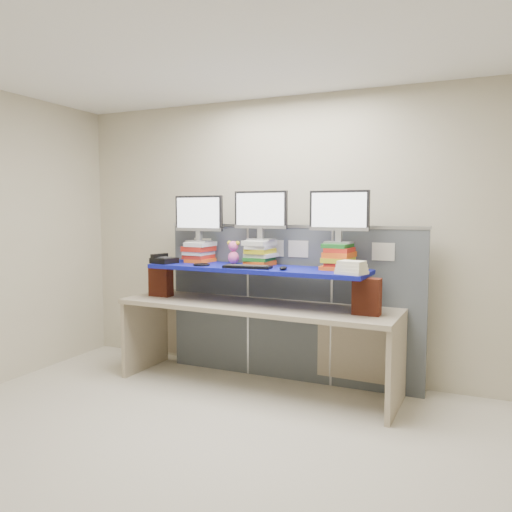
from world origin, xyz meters
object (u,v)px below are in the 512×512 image
at_px(desk, 256,321).
at_px(monitor_right, 339,213).
at_px(monitor_center, 261,212).
at_px(monitor_left, 199,216).
at_px(desk_phone, 163,260).
at_px(keyboard, 247,267).
at_px(blue_board, 256,269).

distance_m(desk, monitor_right, 1.26).
height_order(desk, monitor_center, monitor_center).
distance_m(desk, monitor_left, 1.20).
bearing_deg(desk_phone, keyboard, 8.97).
relative_size(monitor_left, keyboard, 1.19).
bearing_deg(desk, blue_board, -177.78).
relative_size(desk, monitor_left, 4.98).
distance_m(desk, monitor_center, 1.02).
xyz_separation_m(monitor_center, desk_phone, (-0.96, -0.21, -0.47)).
height_order(monitor_right, keyboard, monitor_right).
distance_m(monitor_left, keyboard, 0.85).
bearing_deg(monitor_right, keyboard, -161.51).
distance_m(blue_board, monitor_left, 0.86).
height_order(blue_board, monitor_right, monitor_right).
xyz_separation_m(desk, keyboard, (-0.02, -0.14, 0.52)).
relative_size(blue_board, desk_phone, 8.26).
height_order(monitor_center, keyboard, monitor_center).
xyz_separation_m(monitor_left, monitor_right, (1.44, -0.06, 0.03)).
relative_size(desk, monitor_right, 4.98).
bearing_deg(desk_phone, monitor_center, 24.23).
bearing_deg(blue_board, keyboard, -97.80).
bearing_deg(blue_board, monitor_left, 170.32).
bearing_deg(keyboard, desk_phone, 170.81).
relative_size(monitor_right, keyboard, 1.19).
distance_m(keyboard, desk_phone, 0.94).
relative_size(blue_board, monitor_center, 3.92).
height_order(blue_board, desk_phone, desk_phone).
distance_m(monitor_left, desk_phone, 0.56).
relative_size(monitor_left, monitor_right, 1.00).
bearing_deg(desk, monitor_center, 94.45).
bearing_deg(blue_board, desk, 2.22).
bearing_deg(keyboard, monitor_right, 10.17).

